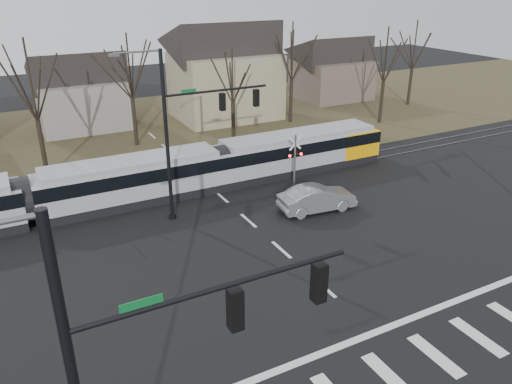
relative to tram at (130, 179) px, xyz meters
name	(u,v)px	position (x,y,z in m)	size (l,w,h in m)	color
ground	(349,309)	(5.56, -16.00, -1.62)	(140.00, 140.00, 0.00)	black
grass_verge	(146,130)	(5.56, 16.00, -1.62)	(140.00, 28.00, 0.01)	#38331E
crosswalk	(413,365)	(5.56, -20.00, -1.62)	(27.00, 2.60, 0.01)	silver
stop_line	(375,332)	(5.56, -17.80, -1.62)	(28.00, 0.35, 0.01)	silver
lane_dashes	(210,187)	(5.56, 0.00, -1.62)	(0.18, 30.00, 0.01)	silver
rail_pair	(211,187)	(5.56, -0.20, -1.59)	(90.00, 1.52, 0.06)	#59595E
tram	(130,179)	(0.00, 0.00, 0.00)	(39.34, 2.92, 2.98)	gray
sedan	(317,198)	(10.09, -6.71, -0.80)	(5.14, 2.26, 1.64)	slate
signal_pole_near_left	(154,380)	(-4.85, -22.00, 4.07)	(9.28, 0.44, 10.20)	black
signal_pole_far	(192,126)	(3.15, -3.50, 4.07)	(9.28, 0.44, 10.20)	black
rail_crossing_signal	(295,165)	(10.56, -3.21, 0.26)	(1.08, 0.36, 4.00)	#59595B
tree_row	(184,88)	(7.56, 10.00, 3.38)	(59.20, 7.20, 10.00)	black
house_b	(79,87)	(0.56, 20.00, 2.34)	(8.64, 7.56, 7.65)	gray
house_c	(225,67)	(14.56, 17.00, 3.61)	(10.80, 8.64, 10.10)	gray
house_d	(332,65)	(29.56, 19.00, 2.34)	(8.64, 7.56, 7.65)	brown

